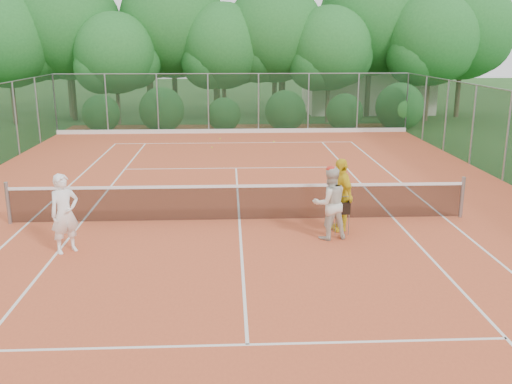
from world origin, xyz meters
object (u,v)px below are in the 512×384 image
player_white (65,213)px  player_yellow (340,195)px  player_center_grp (330,203)px  ball_hopper (341,207)px

player_white → player_yellow: bearing=-27.5°
player_center_grp → ball_hopper: (0.36, 0.38, -0.22)m
player_white → player_center_grp: (5.99, 0.61, -0.02)m
player_yellow → ball_hopper: size_ratio=2.20×
player_white → player_center_grp: player_white is taller
player_center_grp → player_yellow: bearing=59.5°
player_center_grp → player_yellow: (0.38, 0.64, 0.03)m
player_white → ball_hopper: size_ratio=2.17×
player_white → player_center_grp: size_ratio=1.01×
player_center_grp → ball_hopper: size_ratio=2.15×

